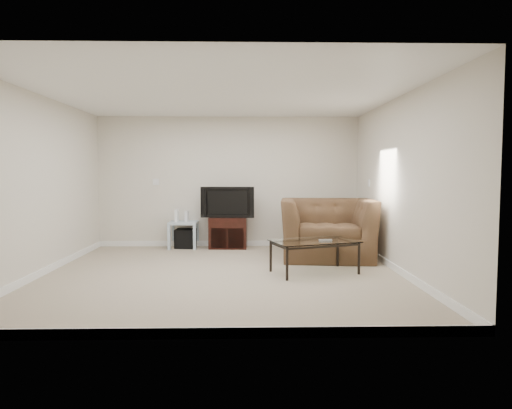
{
  "coord_description": "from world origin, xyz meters",
  "views": [
    {
      "loc": [
        0.33,
        -6.33,
        1.43
      ],
      "look_at": [
        0.5,
        1.2,
        0.9
      ],
      "focal_mm": 32.0,
      "sensor_mm": 36.0,
      "label": 1
    }
  ],
  "objects_px": {
    "tv_stand": "(228,232)",
    "side_table": "(184,235)",
    "coffee_table": "(314,257)",
    "subwoofer": "(186,238)",
    "television": "(228,202)",
    "recliner": "(327,218)"
  },
  "relations": [
    {
      "from": "subwoofer",
      "to": "coffee_table",
      "type": "height_order",
      "value": "coffee_table"
    },
    {
      "from": "side_table",
      "to": "subwoofer",
      "type": "height_order",
      "value": "side_table"
    },
    {
      "from": "side_table",
      "to": "recliner",
      "type": "xyz_separation_m",
      "value": [
        2.54,
        -1.08,
        0.41
      ]
    },
    {
      "from": "tv_stand",
      "to": "subwoofer",
      "type": "xyz_separation_m",
      "value": [
        -0.82,
        0.02,
        -0.12
      ]
    },
    {
      "from": "tv_stand",
      "to": "side_table",
      "type": "bearing_deg",
      "value": -177.37
    },
    {
      "from": "side_table",
      "to": "television",
      "type": "bearing_deg",
      "value": -1.99
    },
    {
      "from": "tv_stand",
      "to": "side_table",
      "type": "height_order",
      "value": "tv_stand"
    },
    {
      "from": "television",
      "to": "coffee_table",
      "type": "relative_size",
      "value": 0.79
    },
    {
      "from": "tv_stand",
      "to": "recliner",
      "type": "bearing_deg",
      "value": -29.94
    },
    {
      "from": "subwoofer",
      "to": "recliner",
      "type": "relative_size",
      "value": 0.23
    },
    {
      "from": "side_table",
      "to": "subwoofer",
      "type": "distance_m",
      "value": 0.08
    },
    {
      "from": "tv_stand",
      "to": "coffee_table",
      "type": "xyz_separation_m",
      "value": [
        1.31,
        -2.22,
        -0.06
      ]
    },
    {
      "from": "recliner",
      "to": "side_table",
      "type": "bearing_deg",
      "value": 162.6
    },
    {
      "from": "side_table",
      "to": "recliner",
      "type": "distance_m",
      "value": 2.79
    },
    {
      "from": "subwoofer",
      "to": "side_table",
      "type": "bearing_deg",
      "value": -147.12
    },
    {
      "from": "tv_stand",
      "to": "coffee_table",
      "type": "height_order",
      "value": "tv_stand"
    },
    {
      "from": "tv_stand",
      "to": "side_table",
      "type": "distance_m",
      "value": 0.85
    },
    {
      "from": "television",
      "to": "recliner",
      "type": "relative_size",
      "value": 0.61
    },
    {
      "from": "side_table",
      "to": "coffee_table",
      "type": "relative_size",
      "value": 0.44
    },
    {
      "from": "tv_stand",
      "to": "recliner",
      "type": "relative_size",
      "value": 0.46
    },
    {
      "from": "side_table",
      "to": "subwoofer",
      "type": "xyz_separation_m",
      "value": [
        0.03,
        0.02,
        -0.07
      ]
    },
    {
      "from": "television",
      "to": "subwoofer",
      "type": "height_order",
      "value": "television"
    }
  ]
}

